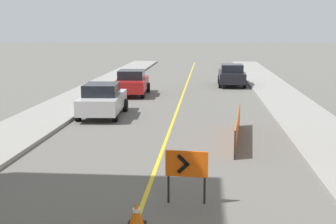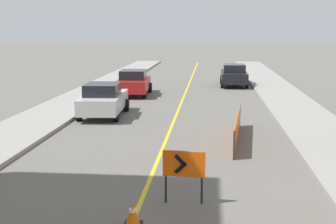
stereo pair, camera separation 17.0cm
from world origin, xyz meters
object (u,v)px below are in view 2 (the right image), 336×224
object	(u,v)px
traffic_cone_third	(133,214)
parked_car_curb_far	(234,75)
parked_car_curb_near	(103,100)
parked_car_curb_mid	(134,82)
arrow_barricade_primary	(184,166)

from	to	relation	value
traffic_cone_third	parked_car_curb_far	bearing A→B (deg)	82.51
parked_car_curb_near	parked_car_curb_mid	distance (m)	7.18
traffic_cone_third	arrow_barricade_primary	bearing A→B (deg)	53.94
arrow_barricade_primary	parked_car_curb_far	world-z (taller)	parked_car_curb_far
traffic_cone_third	parked_car_curb_mid	size ratio (longest dim) A/B	0.12
parked_car_curb_near	parked_car_curb_far	world-z (taller)	same
parked_car_curb_far	traffic_cone_third	bearing A→B (deg)	-97.33
arrow_barricade_primary	parked_car_curb_mid	bearing A→B (deg)	108.63
traffic_cone_third	parked_car_curb_near	distance (m)	12.84
parked_car_curb_near	parked_car_curb_far	size ratio (longest dim) A/B	1.02
arrow_barricade_primary	parked_car_curb_mid	world-z (taller)	parked_car_curb_mid
traffic_cone_third	parked_car_curb_mid	xyz separation A→B (m)	(-3.22, 19.53, 0.54)
parked_car_curb_far	arrow_barricade_primary	bearing A→B (deg)	-95.34
parked_car_curb_mid	parked_car_curb_near	bearing A→B (deg)	-95.26
parked_car_curb_near	parked_car_curb_far	distance (m)	14.19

